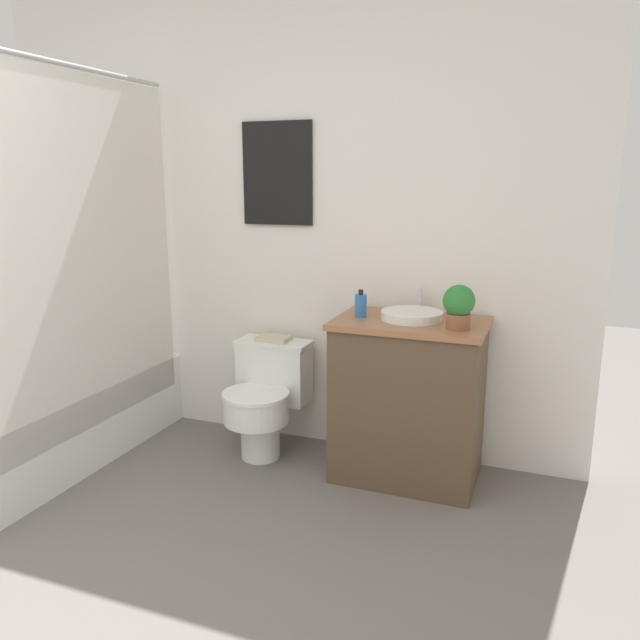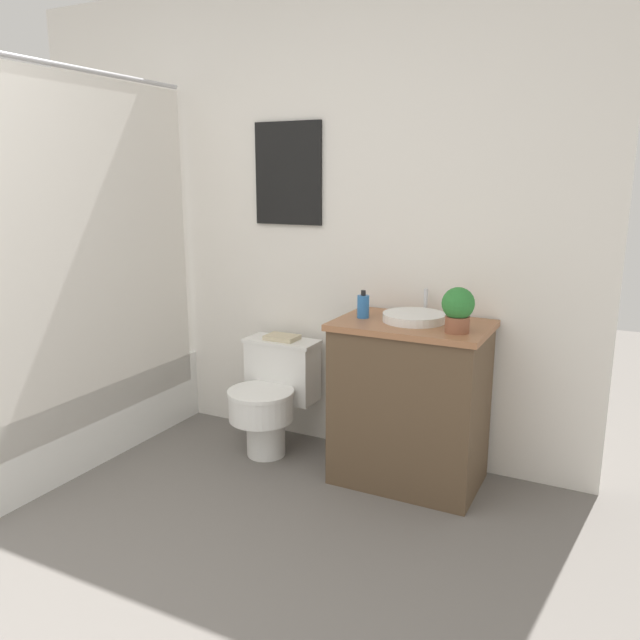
{
  "view_description": "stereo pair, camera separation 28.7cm",
  "coord_description": "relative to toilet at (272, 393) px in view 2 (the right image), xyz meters",
  "views": [
    {
      "loc": [
        1.48,
        -0.78,
        1.48
      ],
      "look_at": [
        0.45,
        1.89,
        0.82
      ],
      "focal_mm": 35.0,
      "sensor_mm": 36.0,
      "label": 1
    },
    {
      "loc": [
        1.75,
        -0.66,
        1.48
      ],
      "look_at": [
        0.45,
        1.89,
        0.82
      ],
      "focal_mm": 35.0,
      "sensor_mm": 36.0,
      "label": 2
    }
  ],
  "objects": [
    {
      "name": "toilet",
      "position": [
        0.0,
        0.0,
        0.0
      ],
      "size": [
        0.41,
        0.5,
        0.6
      ],
      "color": "white",
      "rests_on": "ground_plane"
    },
    {
      "name": "shower_area",
      "position": [
        -0.97,
        -0.51,
        -0.05
      ],
      "size": [
        0.56,
        1.54,
        1.98
      ],
      "color": "white",
      "rests_on": "ground_plane"
    },
    {
      "name": "soap_bottle",
      "position": [
        0.53,
        -0.01,
        0.54
      ],
      "size": [
        0.06,
        0.06,
        0.14
      ],
      "color": "#2D6BB2",
      "rests_on": "vanity"
    },
    {
      "name": "wall_back",
      "position": [
        -0.06,
        0.28,
        0.93
      ],
      "size": [
        3.42,
        0.07,
        2.5
      ],
      "color": "white",
      "rests_on": "ground_plane"
    },
    {
      "name": "potted_plant",
      "position": [
        1.02,
        -0.1,
        0.59
      ],
      "size": [
        0.14,
        0.14,
        0.2
      ],
      "color": "brown",
      "rests_on": "vanity"
    },
    {
      "name": "vanity",
      "position": [
        0.78,
        0.0,
        0.08
      ],
      "size": [
        0.72,
        0.48,
        0.81
      ],
      "color": "brown",
      "rests_on": "ground_plane"
    },
    {
      "name": "sink",
      "position": [
        0.78,
        0.02,
        0.5
      ],
      "size": [
        0.3,
        0.33,
        0.13
      ],
      "color": "white",
      "rests_on": "vanity"
    },
    {
      "name": "book_on_tank",
      "position": [
        0.0,
        0.12,
        0.29
      ],
      "size": [
        0.18,
        0.13,
        0.02
      ],
      "color": "beige",
      "rests_on": "toilet"
    }
  ]
}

